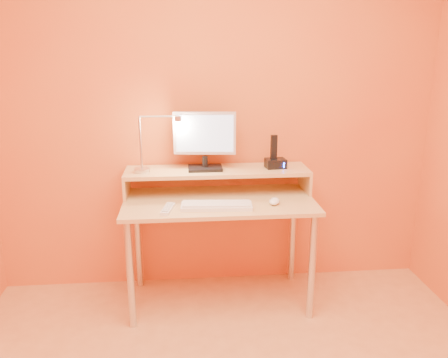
{
  "coord_description": "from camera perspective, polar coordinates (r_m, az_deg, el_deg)",
  "views": [
    {
      "loc": [
        -0.22,
        -1.51,
        1.64
      ],
      "look_at": [
        0.03,
        1.13,
        0.87
      ],
      "focal_mm": 36.13,
      "sensor_mm": 36.0,
      "label": 1
    }
  ],
  "objects": [
    {
      "name": "lamp_post",
      "position": [
        2.88,
        -10.53,
        4.51
      ],
      "size": [
        0.01,
        0.01,
        0.33
      ],
      "primitive_type": "cylinder",
      "color": "silver",
      "rests_on": "lamp_base"
    },
    {
      "name": "phone_led",
      "position": [
        2.96,
        7.59,
        1.76
      ],
      "size": [
        0.01,
        0.0,
        0.04
      ],
      "primitive_type": "cube",
      "color": "#1D60FF",
      "rests_on": "phone_dock"
    },
    {
      "name": "monitor_neck",
      "position": [
        2.93,
        -2.41,
        2.23
      ],
      "size": [
        0.04,
        0.04,
        0.07
      ],
      "primitive_type": "cylinder",
      "color": "black",
      "rests_on": "monitor_foot"
    },
    {
      "name": "desk_leg_fr",
      "position": [
        2.87,
        11.05,
        -10.93
      ],
      "size": [
        0.04,
        0.04,
        0.69
      ],
      "primitive_type": "cylinder",
      "color": "silver",
      "rests_on": "floor"
    },
    {
      "name": "phone_dock",
      "position": [
        3.0,
        6.54,
        1.99
      ],
      "size": [
        0.14,
        0.11,
        0.06
      ],
      "primitive_type": "cube",
      "rotation": [
        0.0,
        0.0,
        0.09
      ],
      "color": "black",
      "rests_on": "desk_shelf"
    },
    {
      "name": "mouse",
      "position": [
        2.78,
        6.4,
        -2.81
      ],
      "size": [
        0.1,
        0.12,
        0.04
      ],
      "primitive_type": "ellipsoid",
      "rotation": [
        0.0,
        0.0,
        -0.38
      ],
      "color": "white",
      "rests_on": "desk_lower"
    },
    {
      "name": "monitor_screen",
      "position": [
        2.88,
        -2.45,
        5.75
      ],
      "size": [
        0.36,
        0.04,
        0.24
      ],
      "primitive_type": "cube",
      "rotation": [
        0.0,
        0.0,
        -0.11
      ],
      "color": "#ADC8F0",
      "rests_on": "monitor_panel"
    },
    {
      "name": "monitor_panel",
      "position": [
        2.9,
        -2.46,
        5.82
      ],
      "size": [
        0.4,
        0.08,
        0.27
      ],
      "primitive_type": "cube",
      "rotation": [
        0.0,
        0.0,
        -0.11
      ],
      "color": "silver",
      "rests_on": "monitor_neck"
    },
    {
      "name": "desk_leg_fl",
      "position": [
        2.78,
        -11.77,
        -11.86
      ],
      "size": [
        0.04,
        0.04,
        0.69
      ],
      "primitive_type": "cylinder",
      "color": "silver",
      "rests_on": "floor"
    },
    {
      "name": "lamp_base",
      "position": [
        2.92,
        -10.35,
        1.1
      ],
      "size": [
        0.1,
        0.1,
        0.02
      ],
      "primitive_type": "cylinder",
      "color": "silver",
      "rests_on": "desk_shelf"
    },
    {
      "name": "lamp_bulb",
      "position": [
        2.84,
        -5.82,
        7.3
      ],
      "size": [
        0.03,
        0.03,
        0.0
      ],
      "primitive_type": "cylinder",
      "color": "#FFEAC6",
      "rests_on": "lamp_head"
    },
    {
      "name": "desk_leg_br",
      "position": [
        3.3,
        8.67,
        -7.03
      ],
      "size": [
        0.04,
        0.04,
        0.69
      ],
      "primitive_type": "cylinder",
      "color": "silver",
      "rests_on": "floor"
    },
    {
      "name": "shelf_riser_right",
      "position": [
        3.07,
        10.19,
        -0.16
      ],
      "size": [
        0.02,
        0.3,
        0.14
      ],
      "primitive_type": "cube",
      "color": "tan",
      "rests_on": "desk_lower"
    },
    {
      "name": "keyboard",
      "position": [
        2.7,
        -0.95,
        -3.45
      ],
      "size": [
        0.43,
        0.16,
        0.02
      ],
      "primitive_type": "cube",
      "rotation": [
        0.0,
        0.0,
        -0.07
      ],
      "color": "white",
      "rests_on": "desk_lower"
    },
    {
      "name": "desk_lower",
      "position": [
        2.86,
        -0.62,
        -2.86
      ],
      "size": [
        1.2,
        0.6,
        0.02
      ],
      "primitive_type": "cube",
      "color": "tan",
      "rests_on": "floor"
    },
    {
      "name": "lamp_arm",
      "position": [
        2.84,
        -8.27,
        7.84
      ],
      "size": [
        0.24,
        0.01,
        0.01
      ],
      "primitive_type": "cylinder",
      "rotation": [
        0.0,
        1.57,
        0.0
      ],
      "color": "silver",
      "rests_on": "lamp_post"
    },
    {
      "name": "shelf_riser_left",
      "position": [
        2.99,
        -12.22,
        -0.75
      ],
      "size": [
        0.02,
        0.3,
        0.14
      ],
      "primitive_type": "cube",
      "color": "tan",
      "rests_on": "desk_lower"
    },
    {
      "name": "desk_shelf",
      "position": [
        2.95,
        -0.86,
        1.03
      ],
      "size": [
        1.2,
        0.3,
        0.02
      ],
      "primitive_type": "cube",
      "color": "tan",
      "rests_on": "desk_lower"
    },
    {
      "name": "monitor_foot",
      "position": [
        2.94,
        -2.4,
        1.4
      ],
      "size": [
        0.22,
        0.16,
        0.02
      ],
      "primitive_type": "cube",
      "color": "black",
      "rests_on": "desk_shelf"
    },
    {
      "name": "monitor_back",
      "position": [
        2.92,
        -2.49,
        5.9
      ],
      "size": [
        0.36,
        0.05,
        0.23
      ],
      "primitive_type": "cube",
      "rotation": [
        0.0,
        0.0,
        -0.11
      ],
      "color": "black",
      "rests_on": "monitor_panel"
    },
    {
      "name": "desk_leg_bl",
      "position": [
        3.23,
        -10.82,
        -7.69
      ],
      "size": [
        0.04,
        0.04,
        0.69
      ],
      "primitive_type": "cylinder",
      "color": "silver",
      "rests_on": "floor"
    },
    {
      "name": "lamp_head",
      "position": [
        2.84,
        -5.83,
        7.62
      ],
      "size": [
        0.04,
        0.04,
        0.03
      ],
      "primitive_type": "cylinder",
      "color": "silver",
      "rests_on": "lamp_arm"
    },
    {
      "name": "remote_control",
      "position": [
        2.69,
        -7.13,
        -3.78
      ],
      "size": [
        0.09,
        0.19,
        0.02
      ],
      "primitive_type": "cube",
      "rotation": [
        0.0,
        0.0,
        -0.21
      ],
      "color": "white",
      "rests_on": "desk_lower"
    },
    {
      "name": "phone_handset",
      "position": [
        2.97,
        6.32,
        4.04
      ],
      "size": [
        0.04,
        0.03,
        0.16
      ],
      "primitive_type": "cube",
      "rotation": [
        0.0,
        0.0,
        0.09
      ],
      "color": "black",
      "rests_on": "phone_dock"
    },
    {
      "name": "wall_back",
      "position": [
        3.04,
        -1.14,
        8.84
      ],
      "size": [
        3.0,
        0.04,
        2.5
      ],
      "primitive_type": "cube",
      "color": "orange",
      "rests_on": "floor"
    }
  ]
}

